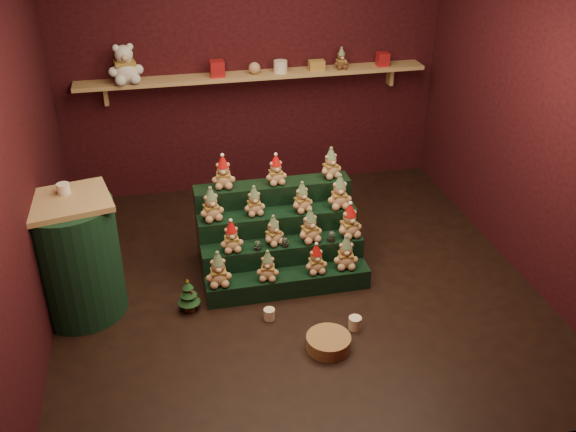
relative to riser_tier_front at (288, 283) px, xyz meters
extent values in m
plane|color=black|center=(0.09, 0.11, -0.09)|extent=(4.00, 4.00, 0.00)
cube|color=black|center=(0.09, 2.16, 1.31)|extent=(4.00, 0.10, 2.80)
cube|color=black|center=(0.09, -1.94, 1.31)|extent=(4.00, 0.10, 2.80)
cube|color=black|center=(-1.96, 0.11, 1.31)|extent=(0.10, 4.00, 2.80)
cube|color=black|center=(2.14, 0.11, 1.31)|extent=(0.10, 4.00, 2.80)
cube|color=tan|center=(0.09, 1.98, 1.21)|extent=(3.60, 0.26, 0.04)
cube|color=tan|center=(-1.41, 2.05, 1.09)|extent=(0.04, 0.12, 0.20)
cube|color=tan|center=(1.59, 2.05, 1.09)|extent=(0.04, 0.12, 0.20)
cube|color=black|center=(0.00, 0.00, 0.00)|extent=(1.40, 0.22, 0.18)
cube|color=black|center=(0.00, 0.22, 0.09)|extent=(1.40, 0.22, 0.36)
cube|color=black|center=(0.00, 0.44, 0.18)|extent=(1.40, 0.22, 0.54)
cube|color=black|center=(0.00, 0.66, 0.27)|extent=(1.40, 0.22, 0.72)
cylinder|color=black|center=(-0.23, 0.16, 0.28)|extent=(0.06, 0.06, 0.02)
sphere|color=silver|center=(-0.23, 0.16, 0.32)|extent=(0.06, 0.06, 0.06)
cylinder|color=black|center=(0.01, 0.16, 0.28)|extent=(0.06, 0.06, 0.02)
sphere|color=silver|center=(0.01, 0.16, 0.32)|extent=(0.06, 0.06, 0.06)
cylinder|color=black|center=(0.41, 0.16, 0.28)|extent=(0.07, 0.07, 0.03)
sphere|color=silver|center=(0.41, 0.16, 0.33)|extent=(0.07, 0.07, 0.07)
cube|color=tan|center=(-1.69, 0.13, 0.91)|extent=(0.77, 0.68, 0.04)
cylinder|color=black|center=(-1.69, 0.13, 0.40)|extent=(0.71, 0.71, 0.98)
cylinder|color=beige|center=(-1.69, 0.23, 0.97)|extent=(0.10, 0.10, 0.08)
cylinder|color=#422B17|center=(-0.85, -0.07, -0.07)|extent=(0.09, 0.09, 0.05)
cone|color=#14371B|center=(-0.85, -0.07, 0.04)|extent=(0.18, 0.18, 0.09)
cone|color=#14371B|center=(-0.85, -0.07, 0.10)|extent=(0.14, 0.14, 0.08)
cone|color=#14371B|center=(-0.85, -0.07, 0.16)|extent=(0.09, 0.09, 0.06)
cone|color=gold|center=(-0.85, -0.07, 0.21)|extent=(0.03, 0.03, 0.03)
cylinder|color=beige|center=(-0.23, -0.32, -0.04)|extent=(0.09, 0.09, 0.09)
cylinder|color=beige|center=(0.41, -0.59, -0.04)|extent=(0.10, 0.10, 0.10)
cylinder|color=olive|center=(0.14, -0.77, -0.04)|extent=(0.45, 0.45, 0.11)
cube|color=#AC1A1E|center=(-0.30, 1.96, 1.31)|extent=(0.14, 0.14, 0.16)
cylinder|color=beige|center=(0.35, 1.96, 1.29)|extent=(0.14, 0.14, 0.12)
cube|color=#AC1A1E|center=(1.45, 1.96, 1.30)|extent=(0.12, 0.12, 0.14)
sphere|color=tan|center=(0.08, 1.96, 1.29)|extent=(0.12, 0.12, 0.12)
cube|color=#C96B1C|center=(0.73, 1.96, 1.28)|extent=(0.16, 0.10, 0.10)
camera|label=1|loc=(-0.96, -4.36, 3.17)|focal=40.00mm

